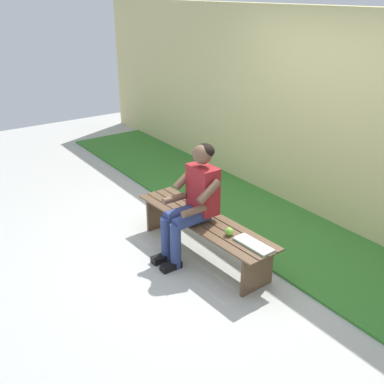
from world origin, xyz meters
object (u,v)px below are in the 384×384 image
object	(u,v)px
person_seated	(193,199)
apple	(229,232)
book_open	(253,245)
bench_near	(204,227)

from	to	relation	value
person_seated	apple	xyz separation A→B (m)	(-0.46, -0.10, -0.20)
apple	book_open	xyz separation A→B (m)	(-0.28, -0.06, -0.03)
person_seated	bench_near	bearing A→B (deg)	-116.52
bench_near	book_open	world-z (taller)	book_open
person_seated	book_open	bearing A→B (deg)	-167.78
person_seated	apple	bearing A→B (deg)	-167.83
bench_near	apple	bearing A→B (deg)	-179.80
person_seated	book_open	xyz separation A→B (m)	(-0.75, -0.16, -0.24)
bench_near	person_seated	distance (m)	0.36
apple	book_open	bearing A→B (deg)	-167.69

